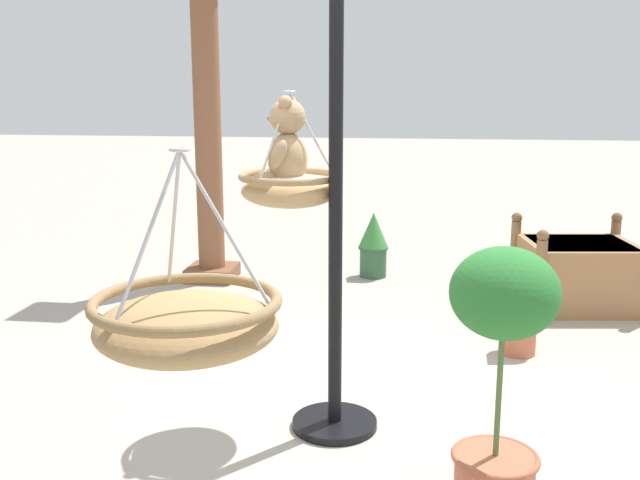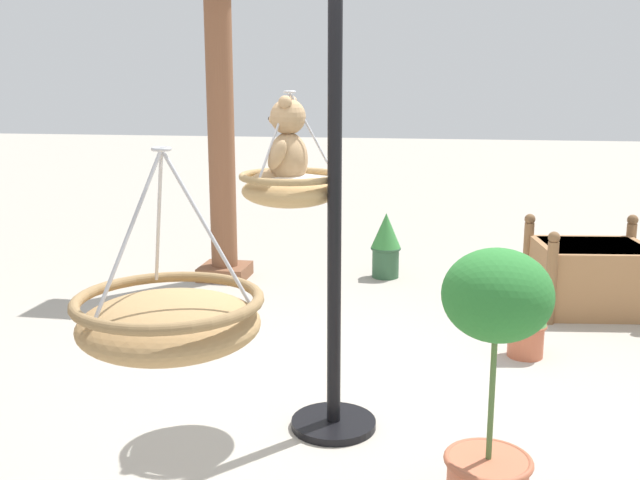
# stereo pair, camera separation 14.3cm
# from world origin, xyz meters

# --- Properties ---
(ground_plane) EXTENTS (40.00, 40.00, 0.00)m
(ground_plane) POSITION_xyz_m (0.00, 0.00, 0.00)
(ground_plane) COLOR #A8A093
(display_pole_central) EXTENTS (0.44, 0.44, 2.31)m
(display_pole_central) POSITION_xyz_m (-0.11, 0.01, 0.70)
(display_pole_central) COLOR black
(display_pole_central) RESTS_ON ground
(hanging_basket_with_teddy) EXTENTS (0.53, 0.53, 0.58)m
(hanging_basket_with_teddy) POSITION_xyz_m (0.04, 0.26, 1.23)
(hanging_basket_with_teddy) COLOR tan
(teddy_bear) EXTENTS (0.32, 0.29, 0.46)m
(teddy_bear) POSITION_xyz_m (0.04, 0.28, 1.43)
(teddy_bear) COLOR tan
(hanging_basket_left_high) EXTENTS (0.60, 0.60, 0.65)m
(hanging_basket_left_high) POSITION_xyz_m (-1.50, 0.33, 1.02)
(hanging_basket_left_high) COLOR #A37F51
(greenhouse_pillar_far_back) EXTENTS (0.45, 0.45, 2.77)m
(greenhouse_pillar_far_back) POSITION_xyz_m (2.65, 1.44, 1.33)
(greenhouse_pillar_far_back) COLOR brown
(greenhouse_pillar_far_back) RESTS_ON ground
(wooden_planter_box) EXTENTS (0.91, 1.01, 0.70)m
(wooden_planter_box) POSITION_xyz_m (2.22, -1.68, 0.28)
(wooden_planter_box) COLOR #9E7047
(wooden_planter_box) RESTS_ON ground
(potted_plant_flowering_red) EXTENTS (0.26, 0.26, 0.59)m
(potted_plant_flowering_red) POSITION_xyz_m (1.09, -1.08, 0.30)
(potted_plant_flowering_red) COLOR #BC6042
(potted_plant_flowering_red) RESTS_ON ground
(potted_plant_tall_leafy) EXTENTS (0.43, 0.43, 1.13)m
(potted_plant_tall_leafy) POSITION_xyz_m (-0.77, -0.73, 0.68)
(potted_plant_tall_leafy) COLOR #BC6042
(potted_plant_tall_leafy) RESTS_ON ground
(potted_plant_bushy_green) EXTENTS (0.28, 0.28, 0.60)m
(potted_plant_bushy_green) POSITION_xyz_m (2.92, -0.01, 0.31)
(potted_plant_bushy_green) COLOR #2D5638
(potted_plant_bushy_green) RESTS_ON ground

